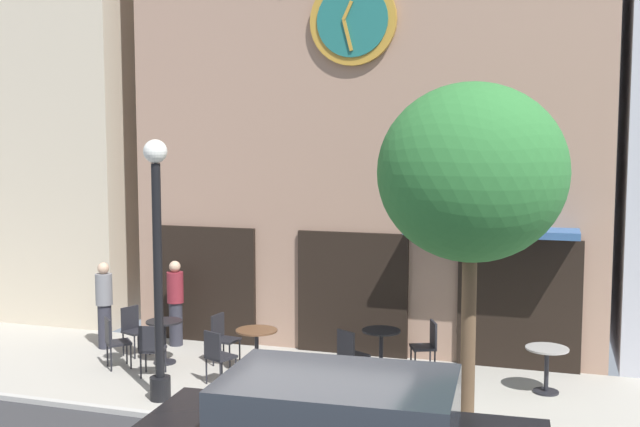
# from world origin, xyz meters

# --- Properties ---
(clock_building) EXTENTS (9.03, 3.98, 10.93)m
(clock_building) POSITION_xyz_m (-0.47, 5.40, 5.61)
(clock_building) COLOR #9E7A66
(clock_building) RESTS_ON ground_plane
(neighbor_building_left) EXTENTS (5.83, 3.40, 14.31)m
(neighbor_building_left) POSITION_xyz_m (-8.62, 5.78, 7.16)
(neighbor_building_left) COLOR beige
(neighbor_building_left) RESTS_ON ground_plane
(street_lamp) EXTENTS (0.36, 0.36, 4.01)m
(street_lamp) POSITION_xyz_m (-2.65, 0.73, 2.04)
(street_lamp) COLOR black
(street_lamp) RESTS_ON ground_plane
(street_tree) EXTENTS (2.53, 2.28, 4.76)m
(street_tree) POSITION_xyz_m (2.01, 0.86, 3.55)
(street_tree) COLOR brown
(street_tree) RESTS_ON ground_plane
(cafe_table_rightmost) EXTENTS (0.64, 0.64, 0.77)m
(cafe_table_rightmost) POSITION_xyz_m (-3.54, 2.46, 0.52)
(cafe_table_rightmost) COLOR black
(cafe_table_rightmost) RESTS_ON ground_plane
(cafe_table_leftmost) EXTENTS (0.72, 0.72, 0.76)m
(cafe_table_leftmost) POSITION_xyz_m (-1.75, 2.44, 0.54)
(cafe_table_leftmost) COLOR black
(cafe_table_leftmost) RESTS_ON ground_plane
(cafe_table_center_right) EXTENTS (0.67, 0.67, 0.75)m
(cafe_table_center_right) POSITION_xyz_m (0.30, 3.09, 0.51)
(cafe_table_center_right) COLOR black
(cafe_table_center_right) RESTS_ON ground_plane
(cafe_table_center_left) EXTENTS (0.67, 0.67, 0.73)m
(cafe_table_center_left) POSITION_xyz_m (3.03, 2.85, 0.50)
(cafe_table_center_left) COLOR black
(cafe_table_center_left) RESTS_ON ground_plane
(cafe_chair_by_entrance) EXTENTS (0.50, 0.50, 0.90)m
(cafe_chair_by_entrance) POSITION_xyz_m (-3.35, 1.69, 0.53)
(cafe_chair_by_entrance) COLOR black
(cafe_chair_by_entrance) RESTS_ON ground_plane
(cafe_chair_mid_row) EXTENTS (0.52, 0.52, 0.90)m
(cafe_chair_mid_row) POSITION_xyz_m (1.07, 3.31, 0.53)
(cafe_chair_mid_row) COLOR black
(cafe_chair_mid_row) RESTS_ON ground_plane
(cafe_chair_near_lamp) EXTENTS (0.55, 0.55, 0.90)m
(cafe_chair_near_lamp) POSITION_xyz_m (-0.06, 2.36, 0.53)
(cafe_chair_near_lamp) COLOR black
(cafe_chair_near_lamp) RESTS_ON ground_plane
(cafe_chair_facing_street) EXTENTS (0.57, 0.57, 0.90)m
(cafe_chair_facing_street) POSITION_xyz_m (-4.23, 1.92, 0.53)
(cafe_chair_facing_street) COLOR black
(cafe_chair_facing_street) RESTS_ON ground_plane
(cafe_chair_under_awning) EXTENTS (0.45, 0.45, 0.90)m
(cafe_chair_under_awning) POSITION_xyz_m (-2.52, 2.71, 0.53)
(cafe_chair_under_awning) COLOR black
(cafe_chair_under_awning) RESTS_ON ground_plane
(cafe_chair_corner) EXTENTS (0.52, 0.52, 0.90)m
(cafe_chair_corner) POSITION_xyz_m (-4.36, 2.77, 0.53)
(cafe_chair_corner) COLOR black
(cafe_chair_corner) RESTS_ON ground_plane
(cafe_chair_left_end) EXTENTS (0.52, 0.52, 0.90)m
(cafe_chair_left_end) POSITION_xyz_m (-2.11, 1.64, 0.53)
(cafe_chair_left_end) COLOR black
(cafe_chair_left_end) RESTS_ON ground_plane
(pedestrian_maroon) EXTENTS (0.39, 0.39, 1.67)m
(pedestrian_maroon) POSITION_xyz_m (-3.91, 3.58, 0.86)
(pedestrian_maroon) COLOR #2D2D38
(pedestrian_maroon) RESTS_ON ground_plane
(pedestrian_grey) EXTENTS (0.35, 0.35, 1.67)m
(pedestrian_grey) POSITION_xyz_m (-5.13, 2.99, 0.86)
(pedestrian_grey) COLOR #2D2D38
(pedestrian_grey) RESTS_ON ground_plane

